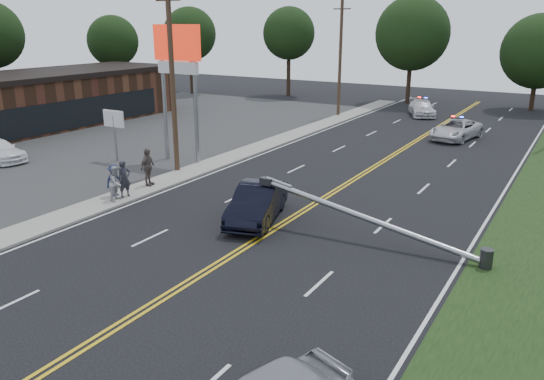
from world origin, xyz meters
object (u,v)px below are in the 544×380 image
Objects in this scene: utility_pole_far at (340,58)px; bystander_d at (148,167)px; pylon_sign at (178,61)px; emergency_a at (456,130)px; bystander_b at (116,183)px; small_sign at (114,123)px; crashed_sedan at (257,203)px; bystander_a at (124,179)px; fallen_streetlight at (379,222)px; bystander_c at (114,180)px; emergency_b at (422,108)px; utility_pole_mid at (172,81)px.

utility_pole_far is 25.40m from bystander_d.
emergency_a is at bearing 50.00° from pylon_sign.
bystander_d is (-0.38, 2.47, 0.15)m from bystander_b.
bystander_d is at bearing -28.96° from small_sign.
crashed_sedan is 2.45× the size of bystander_d.
pylon_sign reaches higher than bystander_a.
fallen_streetlight is (14.69, -6.00, -5.08)m from pylon_sign.
small_sign reaches higher than bystander_a.
small_sign is 18.68m from fallen_streetlight.
small_sign is 2.00× the size of bystander_c.
bystander_c is (-10.88, -22.35, 0.19)m from emergency_a.
emergency_b is 31.98m from bystander_b.
emergency_a is at bearing 95.21° from fallen_streetlight.
utility_pole_mid is 27.14m from emergency_b.
utility_pole_far is at bearing 18.61° from bystander_a.
bystander_a is 1.14× the size of bystander_c.
fallen_streetlight is at bearing -69.05° from bystander_a.
bystander_b is at bearing -172.86° from fallen_streetlight.
emergency_b is (-1.59, 30.14, -0.09)m from crashed_sedan.
emergency_a is at bearing 56.34° from utility_pole_mid.
utility_pole_far is at bearing 90.00° from utility_pole_mid.
bystander_d is at bearing -68.04° from pylon_sign.
emergency_a is at bearing -39.11° from bystander_b.
crashed_sedan is at bearing -72.93° from utility_pole_far.
bystander_a is 0.91× the size of bystander_d.
emergency_b is at bearing 66.63° from small_sign.
bystander_a is at bearing -87.68° from utility_pole_far.
bystander_c reaches higher than crashed_sedan.
pylon_sign is 1.68× the size of emergency_b.
fallen_streetlight is 21.29m from emergency_a.
emergency_a is (11.45, -4.80, -4.38)m from utility_pole_far.
bystander_c is at bearing -105.60° from emergency_a.
bystander_a is at bearing -75.27° from bystander_c.
crashed_sedan is 0.94× the size of emergency_a.
fallen_streetlight reaches higher than emergency_a.
emergency_b is at bearing 75.70° from crashed_sedan.
bystander_b is (-12.27, -1.54, 0.02)m from fallen_streetlight.
bystander_c is 0.80× the size of bystander_d.
fallen_streetlight is 0.94× the size of utility_pole_mid.
bystander_a is at bearing -104.65° from emergency_a.
utility_pole_mid is 6.55m from bystander_a.
bystander_a is 0.54m from bystander_b.
emergency_b is 2.92× the size of bystander_b.
pylon_sign reaches higher than emergency_b.
crashed_sedan is at bearing -93.28° from bystander_b.
fallen_streetlight is at bearing -22.22° from pylon_sign.
small_sign is at bearing 65.96° from bystander_a.
crashed_sedan is at bearing -84.01° from bystander_c.
small_sign is at bearing 180.00° from utility_pole_mid.
bystander_b is (1.12, -5.54, -4.15)m from utility_pole_mid.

